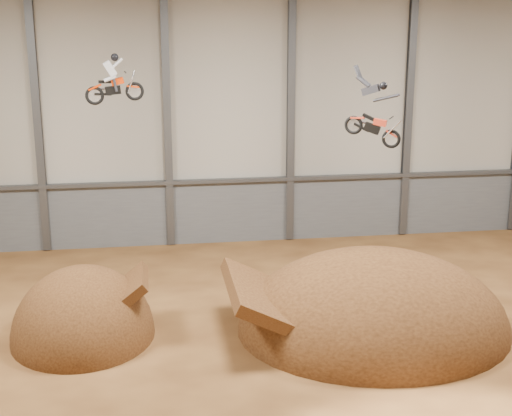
{
  "coord_description": "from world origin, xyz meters",
  "views": [
    {
      "loc": [
        -4.23,
        -23.16,
        12.09
      ],
      "look_at": [
        -0.19,
        4.0,
        4.81
      ],
      "focal_mm": 50.0,
      "sensor_mm": 36.0,
      "label": 1
    }
  ],
  "objects": [
    {
      "name": "back_wall",
      "position": [
        0.0,
        15.0,
        7.0
      ],
      "size": [
        40.0,
        0.1,
        14.0
      ],
      "primitive_type": "cube",
      "color": "#B0A99B",
      "rests_on": "ground"
    },
    {
      "name": "steel_rail",
      "position": [
        0.0,
        14.75,
        3.55
      ],
      "size": [
        39.8,
        0.35,
        0.2
      ],
      "primitive_type": "cube",
      "color": "#47494F",
      "rests_on": "lower_band_back"
    },
    {
      "name": "steel_column_1",
      "position": [
        -10.0,
        14.8,
        7.0
      ],
      "size": [
        0.4,
        0.36,
        13.9
      ],
      "primitive_type": "cube",
      "color": "#47494F",
      "rests_on": "ground"
    },
    {
      "name": "steel_column_3",
      "position": [
        3.33,
        14.8,
        7.0
      ],
      "size": [
        0.4,
        0.36,
        13.9
      ],
      "primitive_type": "cube",
      "color": "#47494F",
      "rests_on": "ground"
    },
    {
      "name": "steel_column_2",
      "position": [
        -3.33,
        14.8,
        7.0
      ],
      "size": [
        0.4,
        0.36,
        13.9
      ],
      "primitive_type": "cube",
      "color": "#47494F",
      "rests_on": "ground"
    },
    {
      "name": "steel_column_4",
      "position": [
        10.0,
        14.8,
        7.0
      ],
      "size": [
        0.4,
        0.36,
        13.9
      ],
      "primitive_type": "cube",
      "color": "#47494F",
      "rests_on": "ground"
    },
    {
      "name": "takeoff_ramp",
      "position": [
        -7.14,
        3.44,
        0.0
      ],
      "size": [
        5.56,
        6.42,
        5.56
      ],
      "primitive_type": "ellipsoid",
      "color": "#371E0D",
      "rests_on": "ground"
    },
    {
      "name": "fmx_rider_a",
      "position": [
        -5.6,
        6.76,
        9.86
      ],
      "size": [
        2.61,
        1.13,
        2.33
      ],
      "primitive_type": null,
      "rotation": [
        0.0,
        -0.09,
        0.09
      ],
      "color": "red"
    },
    {
      "name": "fmx_rider_b",
      "position": [
        4.01,
        2.81,
        8.89
      ],
      "size": [
        3.52,
        2.48,
        3.29
      ],
      "primitive_type": null,
      "rotation": [
        0.0,
        0.3,
        -0.51
      ],
      "color": "red"
    },
    {
      "name": "landing_ramp",
      "position": [
        4.35,
        2.41,
        0.0
      ],
      "size": [
        10.94,
        9.68,
        6.31
      ],
      "primitive_type": "ellipsoid",
      "color": "#371E0D",
      "rests_on": "ground"
    },
    {
      "name": "floor",
      "position": [
        0.0,
        0.0,
        0.0
      ],
      "size": [
        40.0,
        40.0,
        0.0
      ],
      "primitive_type": "plane",
      "color": "#4F2E15",
      "rests_on": "ground"
    },
    {
      "name": "lower_band_back",
      "position": [
        0.0,
        14.9,
        1.75
      ],
      "size": [
        39.8,
        0.18,
        3.5
      ],
      "primitive_type": "cube",
      "color": "#5B5E63",
      "rests_on": "ground"
    }
  ]
}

